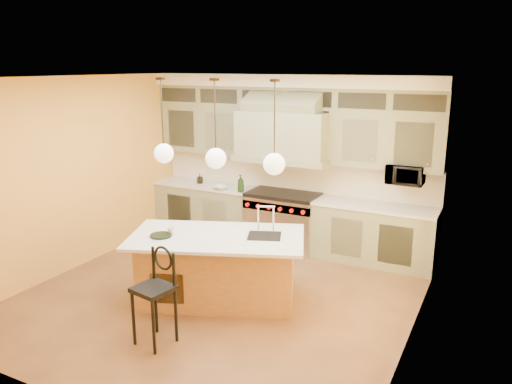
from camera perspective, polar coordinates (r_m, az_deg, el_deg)
The scene contains 18 objects.
floor at distance 6.94m, azimuth -4.30°, elevation -11.79°, with size 5.00×5.00×0.00m, color #56341D.
ceiling at distance 6.23m, azimuth -4.81°, elevation 12.91°, with size 5.00×5.00×0.00m, color white.
wall_back at distance 8.61m, azimuth 4.17°, elevation 3.60°, with size 5.00×5.00×0.00m, color gold.
wall_front at distance 4.59m, azimuth -21.12°, elevation -7.07°, with size 5.00×5.00×0.00m, color gold.
wall_left at distance 8.00m, azimuth -20.02°, elevation 1.93°, with size 5.00×5.00×0.00m, color gold.
wall_right at distance 5.59m, azimuth 17.93°, elevation -3.01°, with size 5.00×5.00×0.00m, color gold.
back_cabinetry at distance 8.37m, azimuth 3.46°, elevation 3.16°, with size 5.00×0.77×2.90m.
range at distance 8.53m, azimuth 3.12°, elevation -3.18°, with size 1.20×0.74×0.96m.
kitchen_island at distance 6.65m, azimuth -4.32°, elevation -8.51°, with size 2.50×1.92×1.35m.
counter_stool at distance 5.73m, azimuth -11.43°, elevation -10.96°, with size 0.45×0.45×1.11m.
microwave at distance 7.83m, azimuth 16.70°, elevation 1.94°, with size 0.54×0.37×0.30m, color black.
oil_bottle_a at distance 8.48m, azimuth -1.76°, elevation 0.98°, with size 0.12×0.12×0.30m, color black.
oil_bottle_b at distance 9.17m, azimuth -6.43°, elevation 1.53°, with size 0.08×0.08×0.18m, color black.
fruit_bowl at distance 8.70m, azimuth -4.12°, elevation 0.49°, with size 0.25×0.25×0.06m, color silver.
cup at distance 6.55m, azimuth -9.64°, elevation -4.41°, with size 0.11×0.11×0.10m, color silver.
pendant_left at distance 6.68m, azimuth -10.50°, elevation 4.61°, with size 0.26×0.26×1.11m.
pendant_center at distance 6.23m, azimuth -4.62°, elevation 4.12°, with size 0.26×0.26×1.11m.
pendant_right at distance 5.86m, azimuth 2.09°, elevation 3.50°, with size 0.26×0.26×1.11m.
Camera 1 is at (3.27, -5.30, 3.05)m, focal length 35.00 mm.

